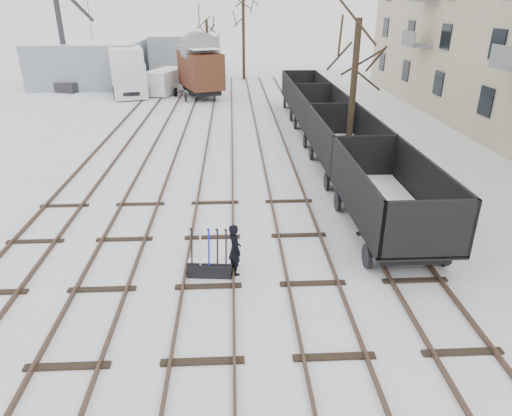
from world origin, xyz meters
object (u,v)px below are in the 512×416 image
(box_van_wagon, at_px, (200,69))
(panel_van, at_px, (166,81))
(ground_frame, at_px, (210,267))
(crane, at_px, (67,62))
(worker, at_px, (235,249))
(freight_wagon_a, at_px, (387,208))
(lorry, at_px, (127,70))

(box_van_wagon, xyz_separation_m, panel_van, (-3.25, 2.14, -1.32))
(ground_frame, bearing_deg, crane, 119.43)
(box_van_wagon, bearing_deg, worker, -104.33)
(freight_wagon_a, bearing_deg, lorry, 117.10)
(box_van_wagon, bearing_deg, ground_frame, -105.86)
(worker, bearing_deg, box_van_wagon, -14.74)
(ground_frame, xyz_separation_m, lorry, (-8.55, 30.73, 1.71))
(worker, distance_m, crane, 35.27)
(lorry, xyz_separation_m, crane, (-5.55, 1.31, 0.59))
(ground_frame, height_order, box_van_wagon, box_van_wagon)
(worker, bearing_deg, crane, 4.83)
(lorry, height_order, crane, crane)
(worker, xyz_separation_m, lorry, (-9.30, 30.63, 1.19))
(box_van_wagon, height_order, lorry, box_van_wagon)
(freight_wagon_a, relative_size, panel_van, 1.28)
(worker, xyz_separation_m, panel_van, (-5.89, 30.28, 0.29))
(worker, bearing_deg, lorry, -3.22)
(panel_van, distance_m, crane, 9.23)
(ground_frame, distance_m, crane, 35.08)
(worker, height_order, box_van_wagon, box_van_wagon)
(crane, bearing_deg, ground_frame, -45.16)
(lorry, relative_size, panel_van, 1.73)
(freight_wagon_a, distance_m, crane, 35.88)
(box_van_wagon, relative_size, panel_van, 1.18)
(panel_van, bearing_deg, crane, -171.86)
(ground_frame, bearing_deg, panel_van, 105.28)
(crane, bearing_deg, worker, -43.98)
(freight_wagon_a, bearing_deg, panel_van, 111.63)
(ground_frame, bearing_deg, freight_wagon_a, 27.07)
(worker, distance_m, lorry, 32.03)
(freight_wagon_a, relative_size, box_van_wagon, 1.09)
(lorry, bearing_deg, box_van_wagon, -34.82)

